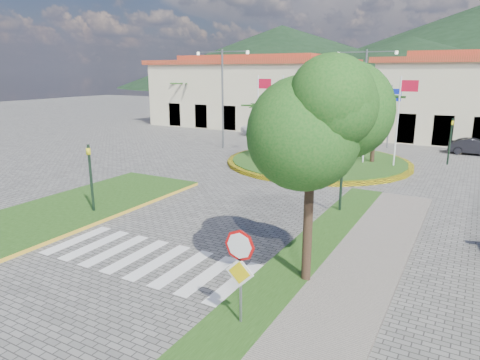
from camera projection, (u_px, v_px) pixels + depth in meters
The scene contains 21 objects.
ground at pixel (44, 314), 11.41m from camera, with size 160.00×160.00×0.00m, color #5C5A57.
sidewalk_right at pixel (281, 338), 10.26m from camera, with size 4.00×28.00×0.15m, color gray.
verge_right at pixel (237, 323), 10.82m from camera, with size 1.60×28.00×0.18m, color #1E4212.
median_left at pixel (65, 211), 19.54m from camera, with size 5.00×14.00×0.18m, color #1E4212.
crosswalk at pixel (145, 258), 14.80m from camera, with size 8.00×3.00×0.01m, color silver.
roundabout_island at pixel (318, 161), 29.99m from camera, with size 12.70×12.70×6.00m.
stop_sign at pixel (240, 263), 10.32m from camera, with size 0.80×0.11×2.65m.
deciduous_tree at pixel (313, 113), 11.78m from camera, with size 3.60×3.60×6.80m.
traffic_light_left at pixel (90, 173), 18.89m from camera, with size 0.15×0.18×3.20m.
traffic_light_right at pixel (342, 172), 18.97m from camera, with size 0.15×0.18×3.20m.
traffic_light_far at pixel (451, 137), 29.18m from camera, with size 0.18×0.15×3.20m.
direction_sign_west at pixel (331, 103), 37.70m from camera, with size 1.60×0.14×5.20m.
direction_sign_east at pixel (390, 106), 35.35m from camera, with size 1.60×0.14×5.20m.
street_lamp_centre at pixel (364, 94), 35.23m from camera, with size 4.80×0.16×8.00m.
street_lamp_west at pixel (223, 94), 34.86m from camera, with size 4.80×0.16×8.00m.
building_left at pixel (249, 92), 49.22m from camera, with size 23.32×9.54×8.05m.
hill_far_west at pixel (281, 58), 153.14m from camera, with size 140.00×140.00×22.00m, color black.
hill_near_back at pixel (409, 65), 124.21m from camera, with size 110.00×110.00×16.00m, color black.
white_van at pixel (261, 130), 42.26m from camera, with size 2.06×4.48×1.24m, color white.
car_dark_a at pixel (317, 128), 43.33m from camera, with size 1.59×3.96×1.35m, color black.
car_dark_b at pixel (475, 147), 33.00m from camera, with size 1.32×3.77×1.24m, color black.
Camera 1 is at (9.52, -6.34, 6.29)m, focal length 32.00 mm.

